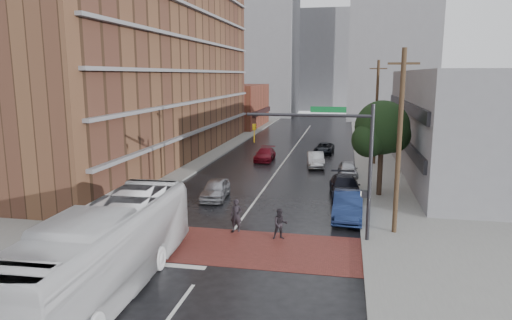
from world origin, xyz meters
The scene contains 24 objects.
ground centered at (0.00, 0.00, 0.00)m, with size 160.00×160.00×0.00m, color black.
crosswalk centered at (0.00, 0.50, 0.01)m, with size 14.00×5.00×0.02m, color maroon.
sidewalk_west centered at (-11.50, 25.00, 0.07)m, with size 9.00×90.00×0.15m, color gray.
sidewalk_east centered at (11.50, 25.00, 0.07)m, with size 9.00×90.00×0.15m, color gray.
apartment_block centered at (-14.00, 24.00, 14.00)m, with size 10.00×44.00×28.00m, color brown.
storefront_west centered at (-12.00, 54.00, 3.50)m, with size 8.00×16.00×7.00m, color brown.
building_east centered at (16.50, 20.00, 4.50)m, with size 11.00×26.00×9.00m, color gray.
distant_tower_west centered at (-14.00, 78.00, 16.00)m, with size 18.00×16.00×32.00m, color gray.
distant_tower_east centered at (14.00, 72.00, 18.00)m, with size 16.00×14.00×36.00m, color gray.
distant_tower_center centered at (0.00, 95.00, 12.00)m, with size 12.00×10.00×24.00m, color gray.
street_tree centered at (8.52, 12.03, 4.73)m, with size 4.20×4.10×6.90m.
signal_mast centered at (5.85, 2.50, 4.73)m, with size 6.50×0.30×7.20m.
utility_pole_near centered at (8.80, 4.00, 5.14)m, with size 1.60×0.26×10.00m.
utility_pole_far centered at (8.80, 24.00, 5.14)m, with size 1.60×0.26×10.00m.
transit_bus centered at (-3.23, -5.33, 1.77)m, with size 2.97×12.69×3.53m, color silver.
pedestrian_a centered at (0.19, 2.82, 0.92)m, with size 0.67×0.44×1.84m, color black.
pedestrian_b centered at (2.77, 2.10, 0.83)m, with size 0.81×0.63×1.66m, color black.
car_travel_a centered at (-2.86, 9.16, 0.71)m, with size 1.67×4.16×1.42m, color #A0A1A7.
car_travel_b centered at (3.29, 21.96, 0.70)m, with size 1.49×4.26×1.40m, color #B6BABF.
car_travel_c centered at (-2.01, 24.26, 0.63)m, with size 1.77×4.36×1.26m, color maroon.
suv_travel centered at (3.73, 29.84, 0.58)m, with size 1.94×4.20×1.17m, color black.
car_parked_near centered at (6.30, 6.38, 0.81)m, with size 1.72×4.94×1.63m, color #16254F.
car_parked_mid centered at (6.08, 11.58, 0.74)m, with size 2.08×5.11×1.48m, color black.
car_parked_far centered at (6.30, 18.26, 0.66)m, with size 1.55×3.86×1.32m, color #A8AAB0.
Camera 1 is at (6.00, -20.86, 8.63)m, focal length 32.00 mm.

